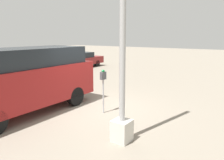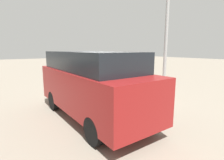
% 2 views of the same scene
% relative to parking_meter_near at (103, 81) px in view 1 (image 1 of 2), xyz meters
% --- Properties ---
extents(ground_plane, '(80.00, 80.00, 0.00)m').
position_rel_parking_meter_near_xyz_m(ground_plane, '(-0.17, -0.64, -1.11)').
color(ground_plane, gray).
extents(parking_meter_near, '(0.21, 0.14, 1.51)m').
position_rel_parking_meter_near_xyz_m(parking_meter_near, '(0.00, 0.00, 0.00)').
color(parking_meter_near, '#9E9EA3').
rests_on(parking_meter_near, ground).
extents(lamp_post, '(0.44, 0.44, 6.44)m').
position_rel_parking_meter_near_xyz_m(lamp_post, '(1.36, 1.63, 0.90)').
color(lamp_post, beige).
rests_on(lamp_post, ground).
extents(parked_van, '(5.04, 1.95, 2.21)m').
position_rel_parking_meter_near_xyz_m(parked_van, '(1.48, -2.17, 0.09)').
color(parked_van, maroon).
rests_on(parked_van, ground).
extents(car_distant, '(4.52, 1.94, 1.27)m').
position_rel_parking_meter_near_xyz_m(car_distant, '(-7.40, -8.27, -0.43)').
color(car_distant, maroon).
rests_on(car_distant, ground).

